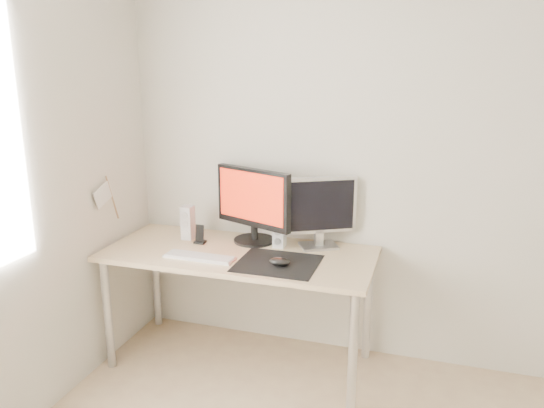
# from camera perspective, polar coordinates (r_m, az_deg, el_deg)

# --- Properties ---
(wall_back) EXTENTS (3.50, 0.00, 3.50)m
(wall_back) POSITION_cam_1_polar(r_m,az_deg,el_deg) (3.19, 14.58, 4.27)
(wall_back) COLOR silver
(wall_back) RESTS_ON ground
(mousepad) EXTENTS (0.45, 0.40, 0.00)m
(mousepad) POSITION_cam_1_polar(r_m,az_deg,el_deg) (2.98, 0.62, -6.39)
(mousepad) COLOR black
(mousepad) RESTS_ON desk
(mouse) EXTENTS (0.12, 0.07, 0.04)m
(mouse) POSITION_cam_1_polar(r_m,az_deg,el_deg) (2.94, 0.83, -6.21)
(mouse) COLOR black
(mouse) RESTS_ON mousepad
(desk) EXTENTS (1.60, 0.70, 0.73)m
(desk) POSITION_cam_1_polar(r_m,az_deg,el_deg) (3.19, -3.56, -6.46)
(desk) COLOR #D1B587
(desk) RESTS_ON ground
(main_monitor) EXTENTS (0.53, 0.34, 0.47)m
(main_monitor) POSITION_cam_1_polar(r_m,az_deg,el_deg) (3.26, -2.04, 0.15)
(main_monitor) COLOR black
(main_monitor) RESTS_ON desk
(second_monitor) EXTENTS (0.41, 0.25, 0.43)m
(second_monitor) POSITION_cam_1_polar(r_m,az_deg,el_deg) (3.18, 5.14, -0.53)
(second_monitor) COLOR #AFAFB1
(second_monitor) RESTS_ON desk
(speaker_left) EXTENTS (0.07, 0.08, 0.22)m
(speaker_left) POSITION_cam_1_polar(r_m,az_deg,el_deg) (3.40, -9.04, -1.98)
(speaker_left) COLOR silver
(speaker_left) RESTS_ON desk
(speaker_right) EXTENTS (0.07, 0.08, 0.22)m
(speaker_right) POSITION_cam_1_polar(r_m,az_deg,el_deg) (3.20, 0.81, -2.82)
(speaker_right) COLOR white
(speaker_right) RESTS_ON desk
(keyboard) EXTENTS (0.42, 0.13, 0.02)m
(keyboard) POSITION_cam_1_polar(r_m,az_deg,el_deg) (3.08, -7.78, -5.65)
(keyboard) COLOR silver
(keyboard) RESTS_ON desk
(phone_dock) EXTENTS (0.07, 0.06, 0.12)m
(phone_dock) POSITION_cam_1_polar(r_m,az_deg,el_deg) (3.32, -7.76, -3.59)
(phone_dock) COLOR black
(phone_dock) RESTS_ON desk
(pennant) EXTENTS (0.01, 0.23, 0.29)m
(pennant) POSITION_cam_1_polar(r_m,az_deg,el_deg) (3.31, -17.43, 0.86)
(pennant) COLOR #A57F54
(pennant) RESTS_ON wall_left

